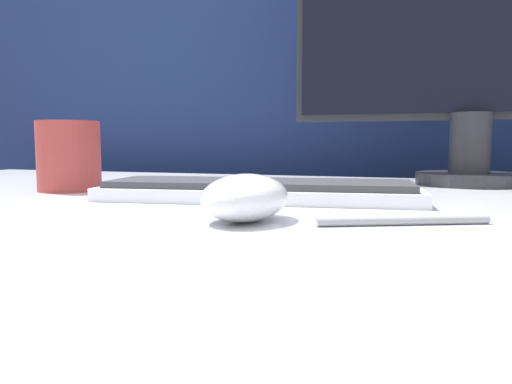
{
  "coord_description": "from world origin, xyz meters",
  "views": [
    {
      "loc": [
        0.13,
        -0.56,
        0.82
      ],
      "look_at": [
        -0.02,
        -0.11,
        0.77
      ],
      "focal_mm": 35.0,
      "sensor_mm": 36.0,
      "label": 1
    }
  ],
  "objects": [
    {
      "name": "partition_panel",
      "position": [
        0.0,
        0.59,
        0.71
      ],
      "size": [
        5.0,
        0.03,
        1.42
      ],
      "color": "navy",
      "rests_on": "ground_plane"
    },
    {
      "name": "computer_mouse_near",
      "position": [
        -0.02,
        -0.14,
        0.77
      ],
      "size": [
        0.08,
        0.11,
        0.04
      ],
      "rotation": [
        0.0,
        0.0,
        -0.15
      ],
      "color": "white",
      "rests_on": "desk"
    },
    {
      "name": "keyboard",
      "position": [
        -0.06,
        0.02,
        0.76
      ],
      "size": [
        0.4,
        0.17,
        0.02
      ],
      "rotation": [
        0.0,
        0.0,
        0.13
      ],
      "color": "white",
      "rests_on": "desk"
    },
    {
      "name": "monitor",
      "position": [
        0.2,
        0.33,
        1.02
      ],
      "size": [
        0.59,
        0.17,
        0.5
      ],
      "color": "#28282D",
      "rests_on": "desk"
    },
    {
      "name": "mug",
      "position": [
        -0.36,
        0.04,
        0.8
      ],
      "size": [
        0.09,
        0.09,
        0.1
      ],
      "color": "#A33833",
      "rests_on": "desk"
    },
    {
      "name": "pen",
      "position": [
        0.12,
        -0.12,
        0.75
      ],
      "size": [
        0.14,
        0.07,
        0.01
      ],
      "rotation": [
        0.0,
        0.0,
        0.42
      ],
      "color": "#99999E",
      "rests_on": "desk"
    }
  ]
}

